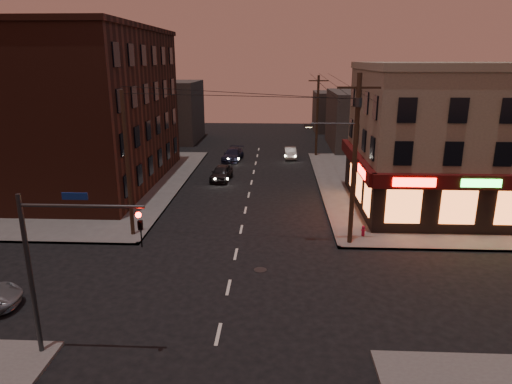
# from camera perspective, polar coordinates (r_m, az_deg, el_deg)

# --- Properties ---
(ground) EXTENTS (120.00, 120.00, 0.00)m
(ground) POSITION_cam_1_polar(r_m,az_deg,el_deg) (23.11, -3.46, -11.81)
(ground) COLOR black
(ground) RESTS_ON ground
(sidewalk_ne) EXTENTS (24.00, 28.00, 0.15)m
(sidewalk_ne) POSITION_cam_1_polar(r_m,az_deg,el_deg) (43.62, 23.68, 0.56)
(sidewalk_ne) COLOR #514F4C
(sidewalk_ne) RESTS_ON ground
(sidewalk_nw) EXTENTS (24.00, 28.00, 0.15)m
(sidewalk_nw) POSITION_cam_1_polar(r_m,az_deg,el_deg) (45.50, -23.91, 1.14)
(sidewalk_nw) COLOR #514F4C
(sidewalk_nw) RESTS_ON ground
(pizza_building) EXTENTS (15.85, 12.85, 10.50)m
(pizza_building) POSITION_cam_1_polar(r_m,az_deg,el_deg) (36.74, 24.57, 6.18)
(pizza_building) COLOR gray
(pizza_building) RESTS_ON sidewalk_ne
(brick_apartment) EXTENTS (12.00, 20.00, 13.00)m
(brick_apartment) POSITION_cam_1_polar(r_m,az_deg,el_deg) (42.91, -20.69, 9.62)
(brick_apartment) COLOR #431F15
(brick_apartment) RESTS_ON sidewalk_nw
(bg_building_ne_a) EXTENTS (10.00, 12.00, 7.00)m
(bg_building_ne_a) POSITION_cam_1_polar(r_m,az_deg,el_deg) (59.87, 14.11, 8.74)
(bg_building_ne_a) COLOR #3F3D3A
(bg_building_ne_a) RESTS_ON ground
(bg_building_nw) EXTENTS (9.00, 10.00, 8.00)m
(bg_building_nw) POSITION_cam_1_polar(r_m,az_deg,el_deg) (64.48, -11.22, 9.88)
(bg_building_nw) COLOR #3F3D3A
(bg_building_nw) RESTS_ON ground
(bg_building_ne_b) EXTENTS (8.00, 8.00, 6.00)m
(bg_building_ne_b) POSITION_cam_1_polar(r_m,az_deg,el_deg) (73.32, 10.44, 9.87)
(bg_building_ne_b) COLOR #3F3D3A
(bg_building_ne_b) RESTS_ON ground
(utility_pole_main) EXTENTS (4.20, 0.44, 10.00)m
(utility_pole_main) POSITION_cam_1_polar(r_m,az_deg,el_deg) (26.90, 12.04, 4.98)
(utility_pole_main) COLOR #382619
(utility_pole_main) RESTS_ON sidewalk_ne
(utility_pole_far) EXTENTS (0.26, 0.26, 9.00)m
(utility_pole_far) POSITION_cam_1_polar(r_m,az_deg,el_deg) (52.81, 7.66, 9.39)
(utility_pole_far) COLOR #382619
(utility_pole_far) RESTS_ON sidewalk_ne
(utility_pole_west) EXTENTS (0.24, 0.24, 9.00)m
(utility_pole_west) POSITION_cam_1_polar(r_m,az_deg,el_deg) (28.94, -15.76, 3.26)
(utility_pole_west) COLOR #382619
(utility_pole_west) RESTS_ON sidewalk_nw
(traffic_signal) EXTENTS (4.49, 0.32, 6.47)m
(traffic_signal) POSITION_cam_1_polar(r_m,az_deg,el_deg) (17.95, -23.82, -7.17)
(traffic_signal) COLOR #333538
(traffic_signal) RESTS_ON ground
(sedan_near) EXTENTS (2.06, 4.24, 1.39)m
(sedan_near) POSITION_cam_1_polar(r_m,az_deg,el_deg) (42.52, -4.33, 2.40)
(sedan_near) COLOR black
(sedan_near) RESTS_ON ground
(sedan_mid) EXTENTS (1.43, 3.77, 1.23)m
(sedan_mid) POSITION_cam_1_polar(r_m,az_deg,el_deg) (52.07, 4.32, 4.89)
(sedan_mid) COLOR gray
(sedan_mid) RESTS_ON ground
(sedan_far) EXTENTS (2.39, 4.72, 1.31)m
(sedan_far) POSITION_cam_1_polar(r_m,az_deg,el_deg) (50.88, -2.92, 4.69)
(sedan_far) COLOR #181B30
(sedan_far) RESTS_ON ground
(fire_hydrant) EXTENTS (0.30, 0.30, 0.67)m
(fire_hydrant) POSITION_cam_1_polar(r_m,az_deg,el_deg) (29.55, 13.26, -4.68)
(fire_hydrant) COLOR maroon
(fire_hydrant) RESTS_ON sidewalk_ne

